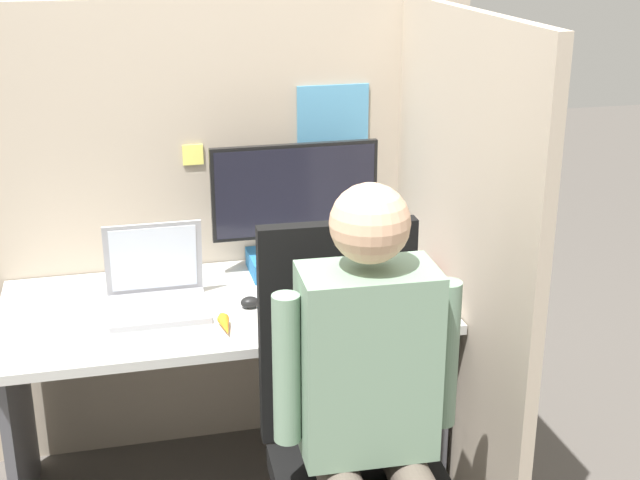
{
  "coord_description": "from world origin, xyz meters",
  "views": [
    {
      "loc": [
        -0.31,
        -2.27,
        1.87
      ],
      "look_at": [
        0.28,
        0.18,
        0.96
      ],
      "focal_mm": 50.0,
      "sensor_mm": 36.0,
      "label": 1
    }
  ],
  "objects_px": {
    "laptop": "(157,293)",
    "carrot_toy": "(225,326)",
    "monitor": "(295,196)",
    "person": "(374,401)",
    "paper_box": "(296,262)",
    "stapler": "(420,287)",
    "office_chair": "(352,431)"
  },
  "relations": [
    {
      "from": "person",
      "to": "stapler",
      "type": "bearing_deg",
      "value": 61.85
    },
    {
      "from": "paper_box",
      "to": "stapler",
      "type": "height_order",
      "value": "paper_box"
    },
    {
      "from": "paper_box",
      "to": "stapler",
      "type": "xyz_separation_m",
      "value": [
        0.35,
        -0.3,
        -0.01
      ]
    },
    {
      "from": "paper_box",
      "to": "person",
      "type": "height_order",
      "value": "person"
    },
    {
      "from": "paper_box",
      "to": "monitor",
      "type": "bearing_deg",
      "value": 90.0
    },
    {
      "from": "carrot_toy",
      "to": "laptop",
      "type": "bearing_deg",
      "value": 130.42
    },
    {
      "from": "monitor",
      "to": "laptop",
      "type": "xyz_separation_m",
      "value": [
        -0.49,
        -0.21,
        -0.22
      ]
    },
    {
      "from": "monitor",
      "to": "paper_box",
      "type": "bearing_deg",
      "value": -90.0
    },
    {
      "from": "laptop",
      "to": "carrot_toy",
      "type": "height_order",
      "value": "laptop"
    },
    {
      "from": "laptop",
      "to": "carrot_toy",
      "type": "distance_m",
      "value": 0.29
    },
    {
      "from": "paper_box",
      "to": "person",
      "type": "bearing_deg",
      "value": -90.77
    },
    {
      "from": "paper_box",
      "to": "office_chair",
      "type": "height_order",
      "value": "office_chair"
    },
    {
      "from": "monitor",
      "to": "person",
      "type": "relative_size",
      "value": 0.45
    },
    {
      "from": "stapler",
      "to": "office_chair",
      "type": "xyz_separation_m",
      "value": [
        -0.37,
        -0.5,
        -0.18
      ]
    },
    {
      "from": "laptop",
      "to": "person",
      "type": "bearing_deg",
      "value": -58.09
    },
    {
      "from": "monitor",
      "to": "office_chair",
      "type": "bearing_deg",
      "value": -91.42
    },
    {
      "from": "office_chair",
      "to": "carrot_toy",
      "type": "bearing_deg",
      "value": 127.27
    },
    {
      "from": "laptop",
      "to": "stapler",
      "type": "xyz_separation_m",
      "value": [
        0.84,
        -0.09,
        -0.03
      ]
    },
    {
      "from": "carrot_toy",
      "to": "office_chair",
      "type": "height_order",
      "value": "office_chair"
    },
    {
      "from": "laptop",
      "to": "stapler",
      "type": "bearing_deg",
      "value": -6.29
    },
    {
      "from": "monitor",
      "to": "office_chair",
      "type": "height_order",
      "value": "monitor"
    },
    {
      "from": "paper_box",
      "to": "stapler",
      "type": "distance_m",
      "value": 0.46
    },
    {
      "from": "carrot_toy",
      "to": "person",
      "type": "height_order",
      "value": "person"
    },
    {
      "from": "carrot_toy",
      "to": "person",
      "type": "xyz_separation_m",
      "value": [
        0.29,
        -0.55,
        0.02
      ]
    },
    {
      "from": "monitor",
      "to": "person",
      "type": "xyz_separation_m",
      "value": [
        -0.01,
        -0.98,
        -0.23
      ]
    },
    {
      "from": "stapler",
      "to": "monitor",
      "type": "bearing_deg",
      "value": 139.0
    },
    {
      "from": "laptop",
      "to": "stapler",
      "type": "height_order",
      "value": "laptop"
    },
    {
      "from": "paper_box",
      "to": "monitor",
      "type": "height_order",
      "value": "monitor"
    },
    {
      "from": "laptop",
      "to": "person",
      "type": "relative_size",
      "value": 0.24
    },
    {
      "from": "paper_box",
      "to": "person",
      "type": "relative_size",
      "value": 0.25
    },
    {
      "from": "paper_box",
      "to": "laptop",
      "type": "height_order",
      "value": "laptop"
    },
    {
      "from": "paper_box",
      "to": "carrot_toy",
      "type": "relative_size",
      "value": 2.48
    }
  ]
}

